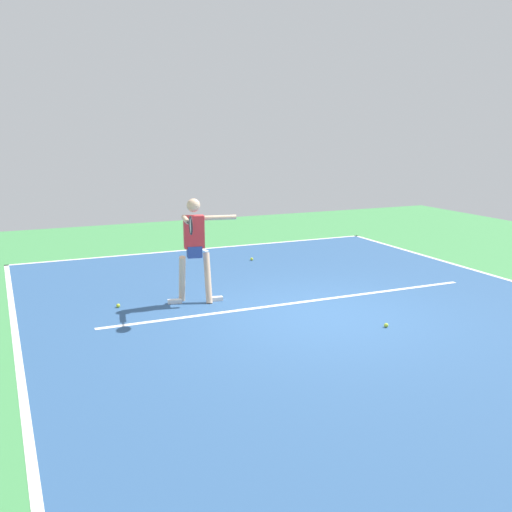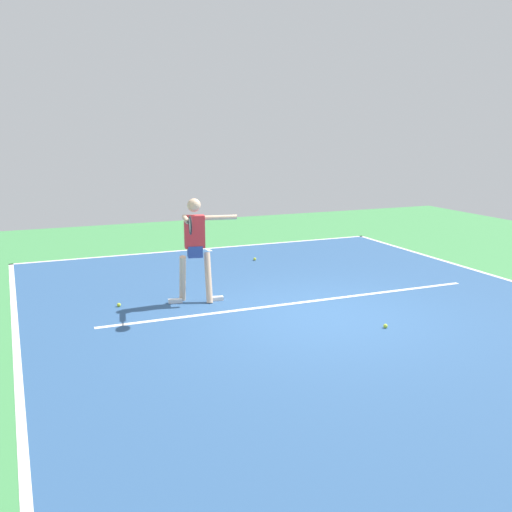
{
  "view_description": "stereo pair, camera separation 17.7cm",
  "coord_description": "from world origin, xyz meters",
  "px_view_note": "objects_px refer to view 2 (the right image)",
  "views": [
    {
      "loc": [
        4.67,
        7.96,
        2.94
      ],
      "look_at": [
        0.81,
        -0.77,
        0.9
      ],
      "focal_mm": 41.56,
      "sensor_mm": 36.0,
      "label": 1
    },
    {
      "loc": [
        4.5,
        8.03,
        2.94
      ],
      "look_at": [
        0.81,
        -0.77,
        0.9
      ],
      "focal_mm": 41.56,
      "sensor_mm": 36.0,
      "label": 2
    }
  ],
  "objects_px": {
    "tennis_ball_near_service_line": "(119,305)",
    "tennis_ball_by_sideline": "(385,326)",
    "tennis_player": "(195,243)",
    "tennis_ball_by_baseline": "(255,259)"
  },
  "relations": [
    {
      "from": "tennis_player",
      "to": "tennis_ball_by_baseline",
      "type": "relative_size",
      "value": 27.64
    },
    {
      "from": "tennis_ball_by_baseline",
      "to": "tennis_ball_by_sideline",
      "type": "relative_size",
      "value": 1.0
    },
    {
      "from": "tennis_ball_near_service_line",
      "to": "tennis_ball_by_baseline",
      "type": "height_order",
      "value": "same"
    },
    {
      "from": "tennis_player",
      "to": "tennis_ball_by_baseline",
      "type": "distance_m",
      "value": 3.65
    },
    {
      "from": "tennis_ball_by_baseline",
      "to": "tennis_ball_by_sideline",
      "type": "xyz_separation_m",
      "value": [
        -0.0,
        5.13,
        0.0
      ]
    },
    {
      "from": "tennis_ball_by_sideline",
      "to": "tennis_ball_near_service_line",
      "type": "bearing_deg",
      "value": -37.19
    },
    {
      "from": "tennis_ball_by_baseline",
      "to": "tennis_ball_by_sideline",
      "type": "bearing_deg",
      "value": 90.04
    },
    {
      "from": "tennis_ball_near_service_line",
      "to": "tennis_ball_by_sideline",
      "type": "distance_m",
      "value": 4.43
    },
    {
      "from": "tennis_ball_by_baseline",
      "to": "tennis_ball_near_service_line",
      "type": "bearing_deg",
      "value": 34.89
    },
    {
      "from": "tennis_ball_near_service_line",
      "to": "tennis_ball_by_sideline",
      "type": "height_order",
      "value": "same"
    }
  ]
}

